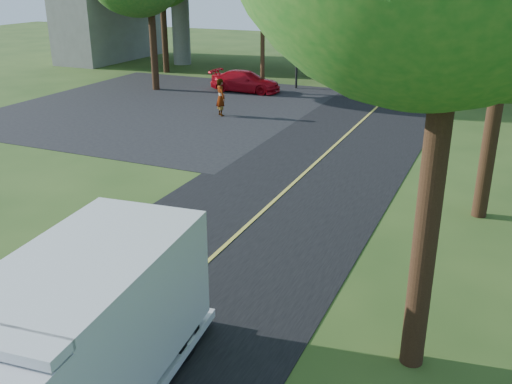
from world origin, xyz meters
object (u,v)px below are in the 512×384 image
Objects in this scene: step_van at (68,345)px; red_sedan at (246,81)px; utility_pole at (263,15)px; traffic_signal at (297,37)px; pedestrian at (221,97)px.

step_van is 1.52× the size of red_sedan.
utility_pole is 1.33× the size of step_van.
traffic_signal is 2.86m from utility_pole.
utility_pole reaches higher than red_sedan.
pedestrian is at bearing -96.63° from traffic_signal.
red_sedan is (-2.52, -2.28, -2.56)m from traffic_signal.
pedestrian is at bearing 104.81° from step_van.
traffic_signal is 4.25m from red_sedan.
red_sedan is (-1.02, -0.28, -3.95)m from utility_pole.
pedestrian is at bearing -166.62° from red_sedan.
step_van is at bearing -73.10° from utility_pole.
red_sedan is at bearing -164.52° from utility_pole.
utility_pole is 4.09m from red_sedan.
utility_pole is (-1.50, -2.00, 1.40)m from traffic_signal.
step_van is at bearing -77.01° from traffic_signal.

